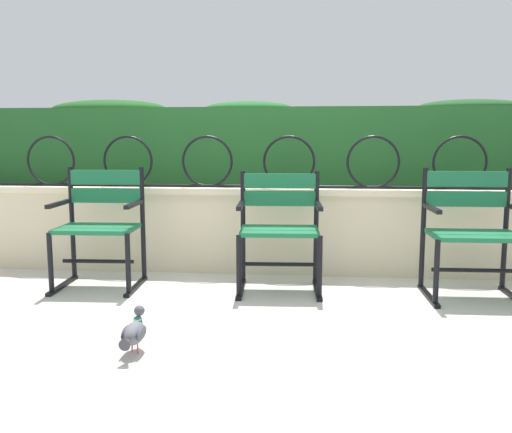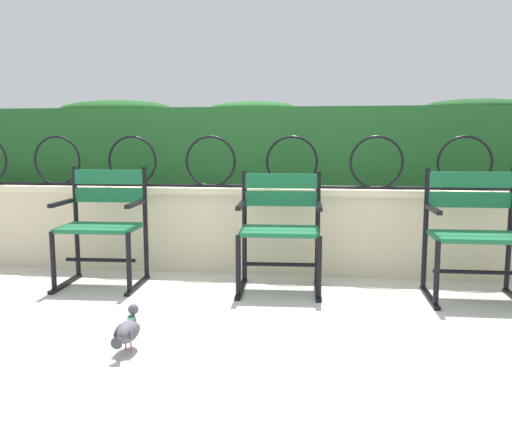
# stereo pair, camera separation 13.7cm
# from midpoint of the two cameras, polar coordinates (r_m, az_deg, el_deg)

# --- Properties ---
(ground_plane) EXTENTS (60.00, 60.00, 0.00)m
(ground_plane) POSITION_cam_midpoint_polar(r_m,az_deg,el_deg) (3.95, 0.93, -8.01)
(ground_plane) COLOR #BCB7AD
(stone_wall) EXTENTS (6.29, 0.41, 0.69)m
(stone_wall) POSITION_cam_midpoint_polar(r_m,az_deg,el_deg) (4.61, 2.07, -1.21)
(stone_wall) COLOR beige
(stone_wall) RESTS_ON ground
(iron_arch_fence) EXTENTS (5.77, 0.02, 0.42)m
(iron_arch_fence) POSITION_cam_midpoint_polar(r_m,az_deg,el_deg) (4.50, 0.51, 5.38)
(iron_arch_fence) COLOR black
(iron_arch_fence) RESTS_ON stone_wall
(hedge_row) EXTENTS (6.17, 0.48, 0.74)m
(hedge_row) POSITION_cam_midpoint_polar(r_m,az_deg,el_deg) (4.97, 2.44, 7.54)
(hedge_row) COLOR #1E5123
(hedge_row) RESTS_ON stone_wall
(park_chair_left) EXTENTS (0.62, 0.55, 0.87)m
(park_chair_left) POSITION_cam_midpoint_polar(r_m,az_deg,el_deg) (4.28, -14.53, -0.62)
(park_chair_left) COLOR #19663D
(park_chair_left) RESTS_ON ground
(park_chair_centre) EXTENTS (0.62, 0.55, 0.85)m
(park_chair_centre) POSITION_cam_midpoint_polar(r_m,az_deg,el_deg) (4.01, 3.46, -1.03)
(park_chair_centre) COLOR #19663D
(park_chair_centre) RESTS_ON ground
(park_chair_right) EXTENTS (0.63, 0.54, 0.88)m
(park_chair_right) POSITION_cam_midpoint_polar(r_m,az_deg,el_deg) (4.08, 22.33, -1.32)
(park_chair_right) COLOR #19663D
(park_chair_right) RESTS_ON ground
(pigeon_near_chairs) EXTENTS (0.11, 0.29, 0.22)m
(pigeon_near_chairs) POSITION_cam_midpoint_polar(r_m,az_deg,el_deg) (2.97, -11.74, -11.40)
(pigeon_near_chairs) COLOR #5B5B66
(pigeon_near_chairs) RESTS_ON ground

